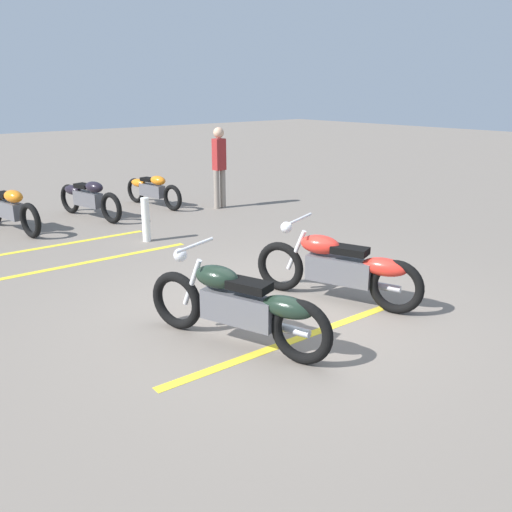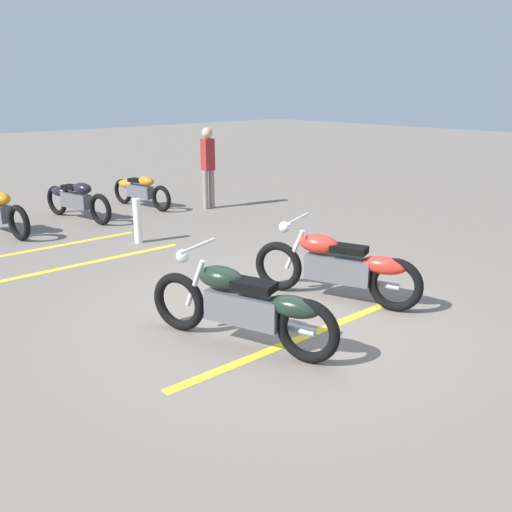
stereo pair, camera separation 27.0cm
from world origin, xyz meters
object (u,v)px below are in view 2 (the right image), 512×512
object	(u,v)px
motorcycle_bright_foreground	(339,266)
bollard_post	(138,221)
motorcycle_dark_foreground	(244,305)
motorcycle_row_left	(75,199)
motorcycle_row_far_left	(140,190)
bystander_near_row	(208,164)

from	to	relation	value
motorcycle_bright_foreground	bollard_post	bearing A→B (deg)	-13.77
motorcycle_dark_foreground	motorcycle_row_left	distance (m)	6.79
motorcycle_row_left	motorcycle_row_far_left	bearing A→B (deg)	85.46
motorcycle_bright_foreground	motorcycle_dark_foreground	world-z (taller)	same
motorcycle_dark_foreground	bystander_near_row	size ratio (longest dim) A/B	1.21
motorcycle_bright_foreground	motorcycle_dark_foreground	xyz separation A→B (m)	(-0.15, 1.73, 0.00)
motorcycle_row_left	motorcycle_bright_foreground	bearing A→B (deg)	-6.27
bystander_near_row	bollard_post	distance (m)	3.07
motorcycle_bright_foreground	motorcycle_row_left	size ratio (longest dim) A/B	1.03
motorcycle_dark_foreground	motorcycle_row_left	world-z (taller)	motorcycle_dark_foreground
motorcycle_dark_foreground	bollard_post	world-z (taller)	motorcycle_dark_foreground
bollard_post	motorcycle_bright_foreground	bearing A→B (deg)	-173.98
motorcycle_row_left	bollard_post	distance (m)	2.41
bollard_post	motorcycle_row_far_left	bearing A→B (deg)	-31.79
motorcycle_bright_foreground	motorcycle_row_far_left	bearing A→B (deg)	-29.61
motorcycle_bright_foreground	bystander_near_row	size ratio (longest dim) A/B	1.20
bystander_near_row	bollard_post	world-z (taller)	bystander_near_row
motorcycle_dark_foreground	motorcycle_row_left	bearing A→B (deg)	-29.05
motorcycle_dark_foreground	bystander_near_row	world-z (taller)	bystander_near_row
motorcycle_row_far_left	bystander_near_row	distance (m)	1.69
motorcycle_dark_foreground	motorcycle_row_far_left	xyz separation A→B (m)	(6.82, -2.88, -0.07)
motorcycle_bright_foreground	motorcycle_row_left	bearing A→B (deg)	-15.90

